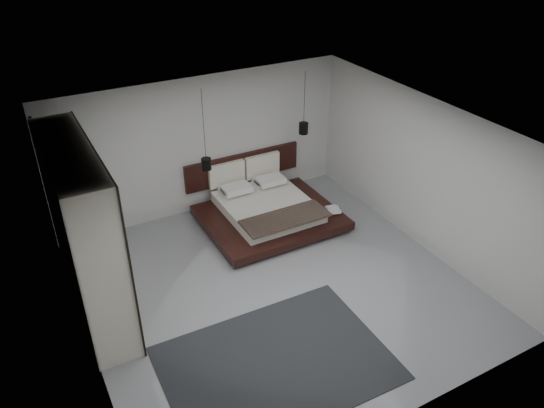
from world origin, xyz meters
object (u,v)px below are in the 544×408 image
bed (266,208)px  pendant_left (206,164)px  wardrobe (84,234)px  lattice_screen (51,198)px  pendant_right (303,128)px  rug (276,363)px

bed → pendant_left: 1.56m
bed → wardrobe: bearing=-164.6°
lattice_screen → wardrobe: size_ratio=0.92×
bed → pendant_left: size_ratio=1.64×
bed → wardrobe: 3.85m
wardrobe → bed: bearing=15.4°
pendant_left → pendant_right: 2.14m
lattice_screen → rug: size_ratio=0.83×
wardrobe → rug: bearing=-51.6°
bed → pendant_right: pendant_right is taller
bed → pendant_left: bearing=160.0°
lattice_screen → pendant_left: bearing=-3.1°
wardrobe → pendant_left: bearing=28.7°
bed → pendant_right: bearing=20.0°
pendant_right → wardrobe: pendant_right is taller
lattice_screen → pendant_right: pendant_right is taller
bed → wardrobe: (-3.55, -0.98, 1.11)m
pendant_right → rug: (-2.70, -3.78, -1.64)m
rug → wardrobe: bearing=128.4°
pendant_left → pendant_right: bearing=0.0°
lattice_screen → wardrobe: (0.25, -1.51, 0.08)m
lattice_screen → pendant_right: size_ratio=2.04×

